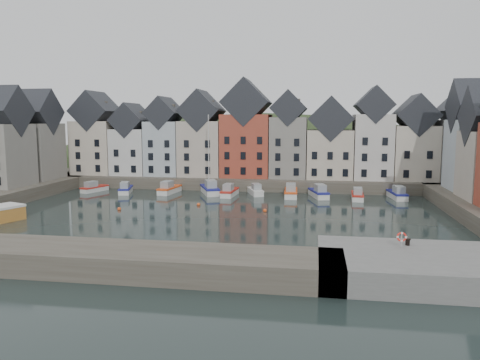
% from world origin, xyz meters
% --- Properties ---
extents(ground, '(260.00, 260.00, 0.00)m').
position_xyz_m(ground, '(0.00, 0.00, 0.00)').
color(ground, black).
rests_on(ground, ground).
extents(far_quay, '(90.00, 16.00, 2.00)m').
position_xyz_m(far_quay, '(0.00, 30.00, 1.00)').
color(far_quay, '#464036').
rests_on(far_quay, ground).
extents(near_quay, '(18.00, 10.00, 2.00)m').
position_xyz_m(near_quay, '(22.00, -20.00, 1.00)').
color(near_quay, '#60605E').
rests_on(near_quay, ground).
extents(near_wall, '(50.00, 6.00, 2.00)m').
position_xyz_m(near_wall, '(-10.00, -22.00, 1.00)').
color(near_wall, '#464036').
rests_on(near_wall, ground).
extents(hillside, '(153.60, 70.40, 64.00)m').
position_xyz_m(hillside, '(0.02, 56.00, -17.96)').
color(hillside, '#28361B').
rests_on(hillside, ground).
extents(far_terrace, '(72.37, 8.16, 17.78)m').
position_xyz_m(far_terrace, '(3.21, 28.00, 8.88)').
color(far_terrace, beige).
rests_on(far_terrace, far_quay).
extents(left_terrace, '(7.65, 17.00, 15.69)m').
position_xyz_m(left_terrace, '(-36.00, 13.50, 8.88)').
color(left_terrace, gray).
rests_on(left_terrace, left_quay).
extents(mooring_buoys, '(20.50, 5.50, 0.50)m').
position_xyz_m(mooring_buoys, '(-4.00, 5.33, 0.15)').
color(mooring_buoys, '#E64E1B').
rests_on(mooring_buoys, ground).
extents(boat_a, '(3.28, 5.62, 2.06)m').
position_xyz_m(boat_a, '(-25.12, 17.90, 0.61)').
color(boat_a, silver).
rests_on(boat_a, ground).
extents(boat_b, '(3.17, 5.98, 2.20)m').
position_xyz_m(boat_b, '(-19.10, 17.32, 0.65)').
color(boat_b, silver).
rests_on(boat_b, ground).
extents(boat_c, '(2.62, 6.45, 2.41)m').
position_xyz_m(boat_c, '(-11.74, 18.28, 0.72)').
color(boat_c, silver).
rests_on(boat_c, ground).
extents(boat_d, '(4.75, 7.33, 13.45)m').
position_xyz_m(boat_d, '(-4.76, 18.75, 0.87)').
color(boat_d, silver).
rests_on(boat_d, ground).
extents(boat_e, '(2.20, 6.11, 2.31)m').
position_xyz_m(boat_e, '(-1.15, 17.21, 0.69)').
color(boat_e, silver).
rests_on(boat_e, ground).
extents(boat_f, '(3.48, 5.79, 2.13)m').
position_xyz_m(boat_f, '(2.90, 19.19, 0.63)').
color(boat_f, silver).
rests_on(boat_f, ground).
extents(boat_g, '(2.30, 6.61, 2.51)m').
position_xyz_m(boat_g, '(8.82, 17.91, 0.75)').
color(boat_g, silver).
rests_on(boat_g, ground).
extents(boat_h, '(3.53, 6.61, 2.43)m').
position_xyz_m(boat_h, '(13.27, 18.18, 0.72)').
color(boat_h, silver).
rests_on(boat_h, ground).
extents(boat_i, '(2.05, 5.75, 2.18)m').
position_xyz_m(boat_i, '(19.21, 16.93, 0.65)').
color(boat_i, silver).
rests_on(boat_i, ground).
extents(boat_j, '(2.58, 6.30, 2.35)m').
position_xyz_m(boat_j, '(25.49, 18.79, 0.70)').
color(boat_j, silver).
rests_on(boat_j, ground).
extents(mooring_bollard, '(0.48, 0.48, 0.56)m').
position_xyz_m(mooring_bollard, '(20.35, -17.27, 2.31)').
color(mooring_bollard, black).
rests_on(mooring_bollard, near_quay).
extents(life_ring_post, '(0.80, 0.17, 1.30)m').
position_xyz_m(life_ring_post, '(19.70, -18.10, 2.86)').
color(life_ring_post, gray).
rests_on(life_ring_post, near_quay).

